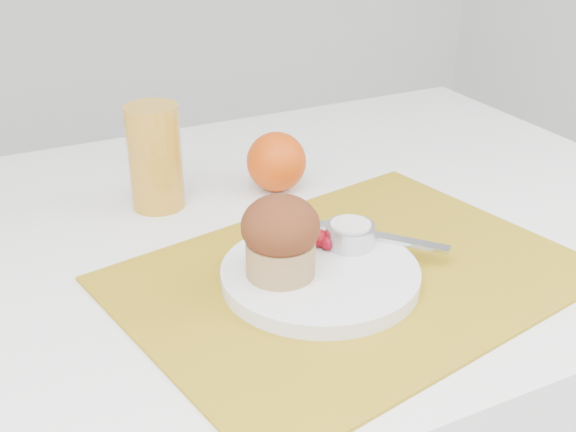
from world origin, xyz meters
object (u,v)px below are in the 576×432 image
juice_glass (155,157)px  muffin (280,236)px  plate (320,275)px  orange (276,162)px

juice_glass → muffin: size_ratio=1.53×
plate → juice_glass: juice_glass is taller
muffin → juice_glass: bearing=101.6°
juice_glass → orange: bearing=-7.6°
juice_glass → plate: bearing=-70.3°
orange → muffin: 0.27m
plate → juice_glass: (-0.10, 0.28, 0.06)m
orange → juice_glass: (-0.17, 0.02, 0.03)m
muffin → plate: bearing=-11.5°
plate → orange: (0.07, 0.25, 0.03)m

